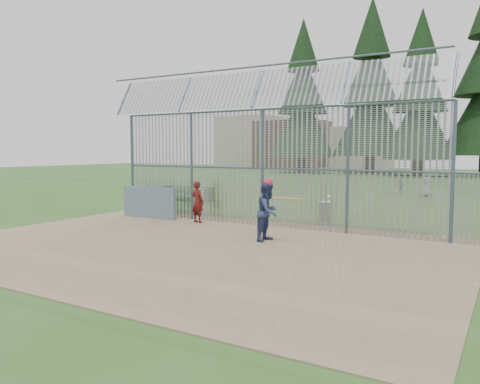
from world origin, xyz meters
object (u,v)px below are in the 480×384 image
Objects in this scene: dugout_wall at (149,202)px; onlooker at (198,202)px; trash_can at (326,211)px; bleacher at (188,192)px; batter at (268,212)px.

onlooker is at bearing -0.11° from dugout_wall.
dugout_wall reaches higher than trash_can.
onlooker is at bearing -144.38° from trash_can.
dugout_wall is 6.62m from bleacher.
batter is 2.05× the size of trash_can.
dugout_wall is 6.72m from trash_can.
dugout_wall is 3.05× the size of trash_can.
onlooker is at bearing -50.51° from bleacher.
bleacher is at bearing 113.96° from dugout_wall.
trash_can reaches higher than bleacher.
dugout_wall is 2.30m from onlooker.
batter is at bearing -15.96° from dugout_wall.
onlooker is 7.85m from bleacher.
batter reaches higher than dugout_wall.
trash_can is at bearing -132.88° from onlooker.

